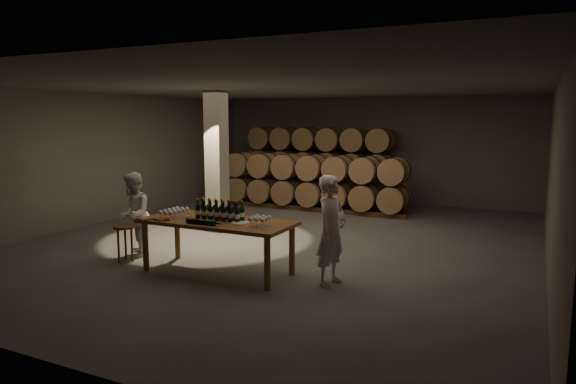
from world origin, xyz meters
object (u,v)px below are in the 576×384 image
at_px(notebook_near, 162,219).
at_px(stool, 125,232).
at_px(person_man, 331,230).
at_px(tasting_table, 217,226).
at_px(bottle_cluster, 220,212).
at_px(person_woman, 133,215).
at_px(plate, 240,223).

height_order(notebook_near, stool, notebook_near).
relative_size(stool, person_man, 0.39).
xyz_separation_m(tasting_table, bottle_cluster, (0.01, 0.06, 0.23)).
distance_m(bottle_cluster, person_woman, 2.02).
bearing_deg(person_man, bottle_cluster, 105.91).
distance_m(notebook_near, person_woman, 1.29).
bearing_deg(person_woman, plate, 48.33).
height_order(bottle_cluster, plate, bottle_cluster).
height_order(tasting_table, stool, tasting_table).
relative_size(tasting_table, stool, 3.91).
distance_m(bottle_cluster, plate, 0.51).
bearing_deg(tasting_table, stool, -175.11).
relative_size(bottle_cluster, notebook_near, 3.81).
relative_size(notebook_near, stool, 0.34).
bearing_deg(notebook_near, stool, -173.70).
xyz_separation_m(plate, stool, (-2.38, -0.10, -0.36)).
bearing_deg(stool, person_woman, 106.47).
relative_size(person_man, person_woman, 1.08).
distance_m(notebook_near, person_man, 2.86).
height_order(bottle_cluster, person_woman, person_woman).
distance_m(plate, person_man, 1.49).
relative_size(notebook_near, person_woman, 0.14).
bearing_deg(plate, notebook_near, -166.26).
relative_size(tasting_table, notebook_near, 11.44).
relative_size(plate, notebook_near, 1.27).
bearing_deg(stool, person_man, 6.41).
distance_m(bottle_cluster, stool, 1.98).
xyz_separation_m(plate, person_man, (1.45, 0.33, -0.05)).
height_order(bottle_cluster, person_man, person_man).
bearing_deg(bottle_cluster, plate, -14.57).
distance_m(plate, notebook_near, 1.37).
bearing_deg(notebook_near, person_man, 31.61).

